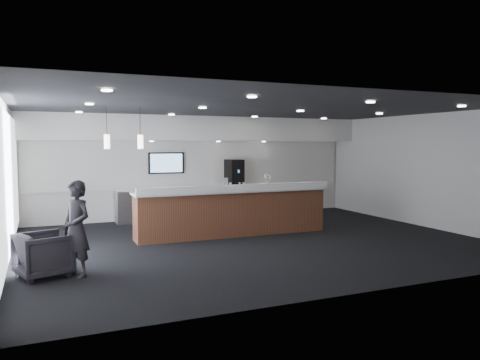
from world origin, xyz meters
name	(u,v)px	position (x,y,z in m)	size (l,w,h in m)	color
ground	(253,241)	(0.00, 0.00, 0.00)	(10.00, 10.00, 0.00)	black
ceiling	(254,108)	(0.00, 0.00, 3.00)	(10.00, 8.00, 0.02)	black
back_wall	(198,167)	(0.00, 4.00, 1.50)	(10.00, 0.02, 3.00)	silver
left_wall	(5,182)	(-5.00, 0.00, 1.50)	(0.02, 8.00, 3.00)	silver
right_wall	(423,170)	(5.00, 0.00, 1.50)	(0.02, 8.00, 3.00)	silver
soffit_bulkhead	(202,129)	(0.00, 3.55, 2.65)	(10.00, 0.90, 0.70)	silver
alcove_panel	(198,164)	(0.00, 3.97, 1.60)	(9.80, 0.06, 1.40)	silver
window_blinds_wall	(8,182)	(-4.96, 0.00, 1.50)	(0.04, 7.36, 2.55)	white
back_credenza	(202,202)	(0.00, 3.64, 0.48)	(5.06, 0.66, 0.95)	#9A9DA3
wall_tv	(166,163)	(-1.00, 3.91, 1.65)	(1.05, 0.08, 0.62)	black
pendant_left	(139,142)	(-2.40, 0.80, 2.25)	(0.12, 0.12, 0.30)	#FFEDC6
pendant_right	(106,142)	(-3.10, 0.80, 2.25)	(0.12, 0.12, 0.30)	#FFEDC6
ceiling_can_lights	(254,109)	(0.00, 0.00, 2.97)	(7.00, 5.00, 0.02)	silver
service_counter	(233,212)	(-0.16, 0.83, 0.58)	(4.78, 0.85, 1.49)	#522A1B
coffee_machine	(234,172)	(1.08, 3.72, 1.34)	(0.51, 0.61, 0.78)	black
info_sign_left	(207,183)	(0.12, 3.50, 1.05)	(0.15, 0.02, 0.20)	silver
info_sign_right	(225,182)	(0.73, 3.57, 1.07)	(0.18, 0.02, 0.24)	silver
armchair	(44,255)	(-4.40, -1.21, 0.37)	(0.79, 0.82, 0.74)	black
lounge_guest	(77,229)	(-3.89, -1.41, 0.80)	(0.59, 0.38, 1.60)	black
cup_0	(243,184)	(1.29, 3.50, 1.00)	(0.10, 0.10, 0.09)	white
cup_1	(239,184)	(1.15, 3.50, 1.00)	(0.10, 0.10, 0.09)	white
cup_2	(235,184)	(1.01, 3.50, 1.00)	(0.10, 0.10, 0.09)	white
cup_3	(231,184)	(0.87, 3.50, 1.00)	(0.10, 0.10, 0.09)	white
cup_4	(226,184)	(0.73, 3.50, 1.00)	(0.10, 0.10, 0.09)	white
cup_5	(222,184)	(0.59, 3.50, 1.00)	(0.10, 0.10, 0.09)	white
cup_6	(217,185)	(0.45, 3.50, 1.00)	(0.10, 0.10, 0.09)	white
cup_7	(213,185)	(0.31, 3.50, 1.00)	(0.10, 0.10, 0.09)	white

